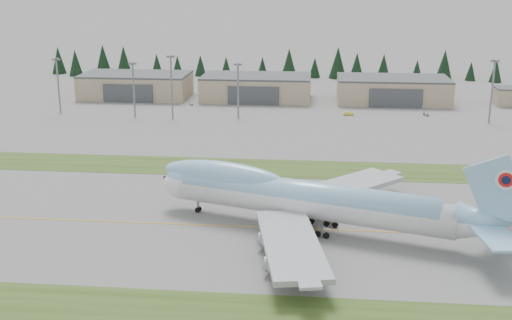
# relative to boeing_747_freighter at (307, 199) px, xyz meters

# --- Properties ---
(ground) EXTENTS (7000.00, 7000.00, 0.00)m
(ground) POSITION_rel_boeing_747_freighter_xyz_m (-10.80, -0.07, -7.15)
(ground) COLOR #5F5F5D
(ground) RESTS_ON ground
(grass_strip_near) EXTENTS (400.00, 14.00, 0.08)m
(grass_strip_near) POSITION_rel_boeing_747_freighter_xyz_m (-10.80, -38.07, -7.15)
(grass_strip_near) COLOR #324518
(grass_strip_near) RESTS_ON ground
(grass_strip_far) EXTENTS (400.00, 18.00, 0.08)m
(grass_strip_far) POSITION_rel_boeing_747_freighter_xyz_m (-10.80, 44.93, -7.15)
(grass_strip_far) COLOR #324518
(grass_strip_far) RESTS_ON ground
(taxiway_line_main) EXTENTS (400.00, 0.40, 0.02)m
(taxiway_line_main) POSITION_rel_boeing_747_freighter_xyz_m (-10.80, -0.07, -7.15)
(taxiway_line_main) COLOR gold
(taxiway_line_main) RESTS_ON ground
(boeing_747_freighter) EXTENTS (81.97, 67.79, 21.67)m
(boeing_747_freighter) POSITION_rel_boeing_747_freighter_xyz_m (0.00, 0.00, 0.00)
(boeing_747_freighter) COLOR silver
(boeing_747_freighter) RESTS_ON ground
(hangar_left) EXTENTS (48.00, 26.60, 10.80)m
(hangar_left) POSITION_rel_boeing_747_freighter_xyz_m (-80.80, 149.83, -1.76)
(hangar_left) COLOR gray
(hangar_left) RESTS_ON ground
(hangar_center) EXTENTS (48.00, 26.60, 10.80)m
(hangar_center) POSITION_rel_boeing_747_freighter_xyz_m (-25.80, 149.83, -1.76)
(hangar_center) COLOR gray
(hangar_center) RESTS_ON ground
(hangar_right) EXTENTS (48.00, 26.60, 10.80)m
(hangar_right) POSITION_rel_boeing_747_freighter_xyz_m (34.20, 149.83, -1.76)
(hangar_right) COLOR gray
(hangar_right) RESTS_ON ground
(control_shed) EXTENTS (14.00, 12.00, 7.60)m
(control_shed) POSITION_rel_boeing_747_freighter_xyz_m (84.20, 147.93, -3.35)
(control_shed) COLOR gray
(control_shed) RESTS_ON ground
(floodlight_masts) EXTENTS (171.60, 9.52, 24.44)m
(floodlight_masts) POSITION_rel_boeing_747_freighter_xyz_m (-36.92, 110.12, 8.67)
(floodlight_masts) COLOR slate
(floodlight_masts) RESTS_ON ground
(service_vehicle_a) EXTENTS (2.47, 3.95, 1.25)m
(service_vehicle_a) POSITION_rel_boeing_747_freighter_xyz_m (-52.44, 134.72, -7.15)
(service_vehicle_a) COLOR #B8B8BA
(service_vehicle_a) RESTS_ON ground
(service_vehicle_b) EXTENTS (4.33, 1.99, 1.38)m
(service_vehicle_b) POSITION_rel_boeing_747_freighter_xyz_m (14.02, 120.04, -7.15)
(service_vehicle_b) COLOR gold
(service_vehicle_b) RESTS_ON ground
(service_vehicle_c) EXTENTS (2.42, 4.33, 1.18)m
(service_vehicle_c) POSITION_rel_boeing_747_freighter_xyz_m (44.78, 122.76, -7.15)
(service_vehicle_c) COLOR #ABA9AE
(service_vehicle_c) RESTS_ON ground
(conifer_belt) EXTENTS (271.86, 16.02, 16.80)m
(conifer_belt) POSITION_rel_boeing_747_freighter_xyz_m (-20.62, 212.09, 0.03)
(conifer_belt) COLOR black
(conifer_belt) RESTS_ON ground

